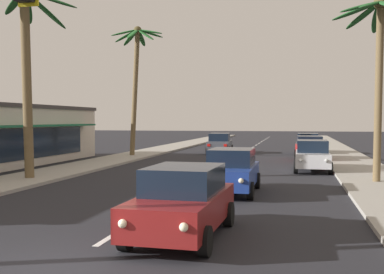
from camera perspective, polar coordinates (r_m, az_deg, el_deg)
ground_plane at (r=9.22m, az=-16.55°, el=-15.58°), size 220.00×220.00×0.00m
sidewalk_right at (r=28.02m, az=19.67°, el=-3.60°), size 3.20×110.00×0.14m
sidewalk_left at (r=30.32m, az=-11.07°, el=-3.09°), size 3.20×110.00×0.14m
lane_markings at (r=28.58m, az=4.71°, el=-3.51°), size 4.28×89.57×0.01m
sedan_lead_at_stop_bar at (r=11.25m, az=-1.10°, el=-7.80°), size 2.05×4.49×1.68m
sedan_third_in_queue at (r=18.01m, az=4.81°, el=-4.08°), size 1.95×4.45×1.68m
sedan_oncoming_far at (r=39.34m, az=3.39°, el=-0.73°), size 2.13×4.52×1.68m
sedan_parked_nearest_kerb at (r=33.26m, az=14.07°, el=-1.31°), size 2.08×4.50×1.68m
sedan_parked_mid_kerb at (r=39.51m, az=13.89°, el=-0.78°), size 2.07×4.50×1.68m
sedan_parked_far_kerb at (r=26.38m, az=14.40°, el=-2.18°), size 1.97×4.46×1.68m
palm_left_second at (r=23.04m, az=-19.56°, el=10.06°), size 4.64×4.56×8.88m
palm_left_third at (r=35.72m, az=-6.80°, el=8.60°), size 3.99×3.77×9.77m
palm_right_second at (r=21.91m, az=21.78°, el=10.80°), size 4.13×4.17×8.06m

